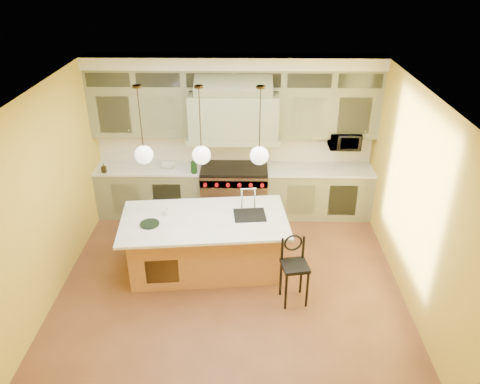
{
  "coord_description": "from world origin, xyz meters",
  "views": [
    {
      "loc": [
        0.23,
        -5.5,
        4.49
      ],
      "look_at": [
        0.13,
        0.7,
        1.22
      ],
      "focal_mm": 35.0,
      "sensor_mm": 36.0,
      "label": 1
    }
  ],
  "objects_px": {
    "kitchen_island": "(205,242)",
    "counter_stool": "(294,267)",
    "microwave": "(344,140)",
    "range": "(234,190)"
  },
  "relations": [
    {
      "from": "kitchen_island",
      "to": "counter_stool",
      "type": "bearing_deg",
      "value": -34.87
    },
    {
      "from": "kitchen_island",
      "to": "counter_stool",
      "type": "xyz_separation_m",
      "value": [
        1.29,
        -0.72,
        0.1
      ]
    },
    {
      "from": "kitchen_island",
      "to": "microwave",
      "type": "bearing_deg",
      "value": 31.91
    },
    {
      "from": "range",
      "to": "counter_stool",
      "type": "distance_m",
      "value": 2.58
    },
    {
      "from": "kitchen_island",
      "to": "range",
      "type": "bearing_deg",
      "value": 71.27
    },
    {
      "from": "kitchen_island",
      "to": "microwave",
      "type": "xyz_separation_m",
      "value": [
        2.34,
        1.8,
        0.98
      ]
    },
    {
      "from": "range",
      "to": "microwave",
      "type": "relative_size",
      "value": 2.21
    },
    {
      "from": "counter_stool",
      "to": "microwave",
      "type": "relative_size",
      "value": 1.87
    },
    {
      "from": "range",
      "to": "microwave",
      "type": "distance_m",
      "value": 2.18
    },
    {
      "from": "counter_stool",
      "to": "microwave",
      "type": "height_order",
      "value": "microwave"
    }
  ]
}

